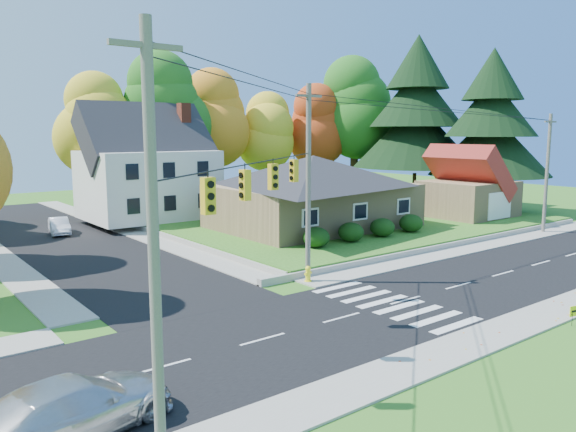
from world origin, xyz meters
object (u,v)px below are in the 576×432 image
ranch_house (313,190)px  fire_hydrant (308,275)px  silver_sedan (73,408)px  white_car (59,226)px

ranch_house → fire_hydrant: size_ratio=16.54×
ranch_house → silver_sedan: 30.17m
white_car → fire_hydrant: 22.87m
white_car → silver_sedan: bearing=-95.3°
ranch_house → white_car: size_ratio=3.92×
ranch_house → white_car: 19.36m
ranch_house → fire_hydrant: ranch_house is taller
silver_sedan → fire_hydrant: silver_sedan is taller
silver_sedan → white_car: size_ratio=1.43×
silver_sedan → fire_hydrant: (14.07, 7.69, -0.37)m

